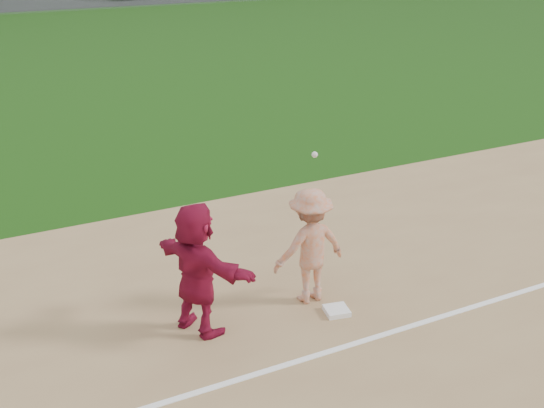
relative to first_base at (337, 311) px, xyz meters
name	(u,v)px	position (x,y,z in m)	size (l,w,h in m)	color
ground	(318,320)	(-0.33, 0.00, -0.06)	(160.00, 160.00, 0.00)	#17400C
foul_line	(347,346)	(-0.33, -0.80, -0.03)	(60.00, 0.10, 0.01)	white
first_base	(337,311)	(0.00, 0.00, 0.00)	(0.35, 0.35, 0.08)	white
base_runner	(197,269)	(-1.99, 0.53, 0.94)	(1.81, 0.58, 1.96)	maroon
first_base_play	(310,246)	(-0.16, 0.56, 0.87)	(1.19, 0.69, 2.49)	#A5A5A8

